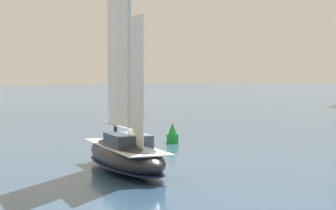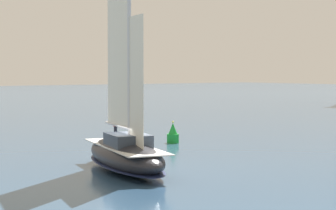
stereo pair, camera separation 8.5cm
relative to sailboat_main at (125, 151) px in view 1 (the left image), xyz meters
name	(u,v)px [view 1 (the left image)]	position (x,y,z in m)	size (l,w,h in m)	color
ground_plane	(125,171)	(-0.02, 0.00, -1.13)	(400.00, 400.00, 0.00)	#2D4C6B
sailboat_main	(125,151)	(0.00, 0.00, 0.00)	(10.83, 5.72, 14.33)	#232328
channel_buoy	(173,134)	(-9.79, 10.86, -0.45)	(0.93, 0.93, 1.72)	green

